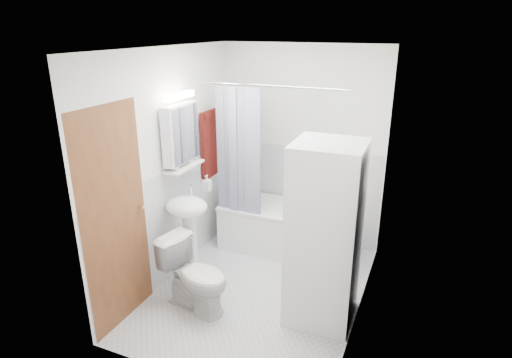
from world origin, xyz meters
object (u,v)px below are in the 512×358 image
at_px(washer_dryer, 324,235).
at_px(toilet, 196,276).
at_px(bathtub, 282,226).
at_px(sink, 188,220).

distance_m(washer_dryer, toilet, 1.28).
bearing_deg(bathtub, sink, -123.23).
relative_size(washer_dryer, toilet, 2.40).
height_order(sink, washer_dryer, washer_dryer).
xyz_separation_m(washer_dryer, toilet, (-1.13, -0.35, -0.50)).
bearing_deg(washer_dryer, toilet, -164.12).
distance_m(bathtub, washer_dryer, 1.41).
relative_size(bathtub, toilet, 2.04).
bearing_deg(washer_dryer, bathtub, 124.45).
xyz_separation_m(sink, toilet, (0.30, -0.39, -0.36)).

